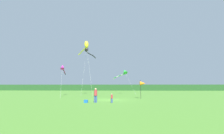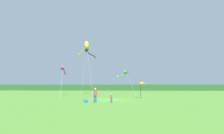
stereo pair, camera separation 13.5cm
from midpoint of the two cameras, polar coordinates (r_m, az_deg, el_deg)
The scene contains 10 objects.
ground_plane at distance 22.47m, azimuth -0.90°, elevation -12.14°, with size 120.00×120.00×0.00m, color #4C842D.
distant_treeline at distance 67.36m, azimuth 1.49°, elevation -7.68°, with size 108.00×2.13×2.59m, color #234C23.
person_adult at distance 18.80m, azimuth -6.35°, elevation -10.14°, with size 0.38×0.38×1.73m.
person_child at distance 18.46m, azimuth -0.29°, elevation -11.38°, with size 0.24×0.24×1.07m.
cooler_box at distance 18.74m, azimuth -9.92°, elevation -12.50°, with size 0.44×0.32×0.36m, color #1959B2.
banner_flag_pole at distance 24.85m, azimuth 11.21°, elevation -6.07°, with size 0.90×0.70×2.91m.
kite_magenta at distance 32.31m, azimuth -18.01°, elevation -0.30°, with size 2.17×7.78×6.42m.
kite_black at distance 36.56m, azimuth -9.22°, elevation 6.01°, with size 2.10×6.37×11.01m.
kite_green at distance 38.11m, azimuth 4.33°, elevation -1.92°, with size 5.34×8.29×6.32m.
kite_yellow at distance 33.79m, azimuth -9.80°, elevation 7.98°, with size 4.40×5.03×11.70m.
Camera 1 is at (1.31, -22.34, 1.98)m, focal length 24.49 mm.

